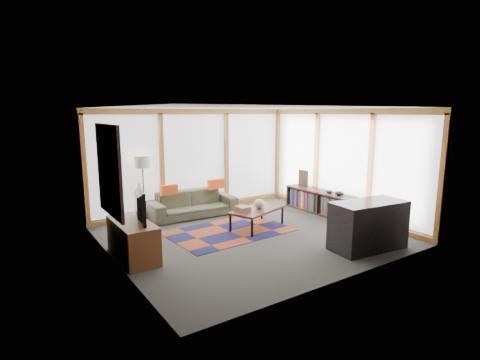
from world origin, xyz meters
TOP-DOWN VIEW (x-y plane):
  - ground at (0.00, 0.00)m, footprint 5.50×5.50m
  - room_envelope at (0.49, 0.56)m, footprint 5.52×5.02m
  - rug at (-0.26, 0.43)m, footprint 2.62×1.77m
  - sofa at (-0.36, 1.95)m, footprint 2.16×0.94m
  - pillow_left at (-0.97, 1.94)m, footprint 0.42×0.14m
  - pillow_right at (0.28, 1.92)m, footprint 0.44×0.17m
  - floor_lamp at (-1.49, 2.19)m, footprint 0.39×0.39m
  - coffee_table at (0.40, 0.32)m, footprint 1.42×1.03m
  - book_stack at (0.03, 0.35)m, footprint 0.25×0.31m
  - vase at (0.47, 0.34)m, footprint 0.29×0.29m
  - bookshelf at (2.43, 0.32)m, footprint 0.42×2.29m
  - bowl_a at (2.44, -0.19)m, footprint 0.26×0.26m
  - bowl_b at (2.40, 0.09)m, footprint 0.19×0.19m
  - shelf_picture at (2.49, 1.11)m, footprint 0.04×0.33m
  - tv_console at (-2.43, 0.13)m, footprint 0.55×1.31m
  - television at (-2.34, 0.14)m, footprint 0.37×0.99m
  - bar_counter at (1.36, -1.85)m, footprint 1.48×0.82m

SIDE VIEW (x-z plane):
  - ground at x=0.00m, z-range 0.00..0.00m
  - rug at x=-0.26m, z-range 0.00..0.01m
  - coffee_table at x=0.40m, z-range 0.00..0.43m
  - bookshelf at x=2.43m, z-range 0.00..0.57m
  - sofa at x=-0.36m, z-range 0.00..0.62m
  - tv_console at x=-2.43m, z-range 0.00..0.66m
  - bar_counter at x=1.36m, z-range 0.00..0.90m
  - book_stack at x=0.03m, z-range 0.43..0.53m
  - vase at x=0.47m, z-range 0.43..0.63m
  - bowl_b at x=2.40m, z-range 0.57..0.66m
  - bowl_a at x=2.44m, z-range 0.57..0.68m
  - pillow_left at x=-0.97m, z-range 0.62..0.85m
  - pillow_right at x=0.28m, z-range 0.62..0.86m
  - floor_lamp at x=-1.49m, z-range 0.00..1.54m
  - shelf_picture at x=2.49m, z-range 0.57..1.00m
  - television at x=-2.34m, z-range 0.66..1.23m
  - room_envelope at x=0.49m, z-range 0.23..2.85m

